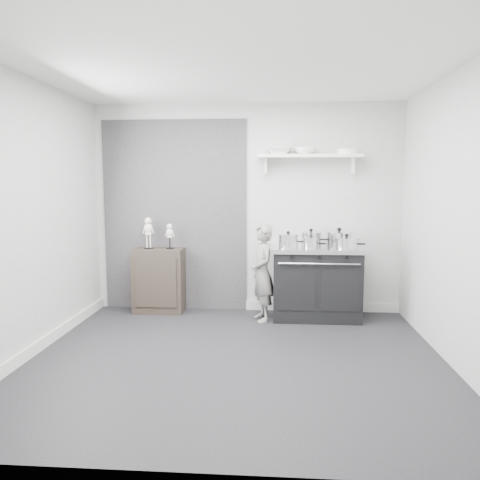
# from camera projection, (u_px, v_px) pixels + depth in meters

# --- Properties ---
(ground) EXTENTS (4.00, 4.00, 0.00)m
(ground) POSITION_uv_depth(u_px,v_px,m) (235.00, 359.00, 4.49)
(ground) COLOR black
(ground) RESTS_ON ground
(room_shell) EXTENTS (4.02, 3.62, 2.71)m
(room_shell) POSITION_uv_depth(u_px,v_px,m) (227.00, 187.00, 4.45)
(room_shell) COLOR silver
(room_shell) RESTS_ON ground
(wall_shelf) EXTENTS (1.30, 0.26, 0.24)m
(wall_shelf) POSITION_uv_depth(u_px,v_px,m) (310.00, 157.00, 5.86)
(wall_shelf) COLOR white
(wall_shelf) RESTS_ON room_shell
(stove) EXTENTS (1.12, 0.70, 0.90)m
(stove) POSITION_uv_depth(u_px,v_px,m) (316.00, 282.00, 5.84)
(stove) COLOR black
(stove) RESTS_ON ground
(side_cabinet) EXTENTS (0.64, 0.38, 0.84)m
(side_cabinet) POSITION_uv_depth(u_px,v_px,m) (159.00, 280.00, 6.12)
(side_cabinet) COLOR black
(side_cabinet) RESTS_ON ground
(child) EXTENTS (0.40, 0.50, 1.19)m
(child) POSITION_uv_depth(u_px,v_px,m) (262.00, 273.00, 5.69)
(child) COLOR gray
(child) RESTS_ON ground
(pot_front_left) EXTENTS (0.33, 0.24, 0.21)m
(pot_front_left) POSITION_uv_depth(u_px,v_px,m) (288.00, 241.00, 5.68)
(pot_front_left) COLOR silver
(pot_front_left) RESTS_ON stove
(pot_back_left) EXTENTS (0.35, 0.26, 0.22)m
(pot_back_left) POSITION_uv_depth(u_px,v_px,m) (311.00, 239.00, 5.87)
(pot_back_left) COLOR silver
(pot_back_left) RESTS_ON stove
(pot_back_right) EXTENTS (0.40, 0.32, 0.23)m
(pot_back_right) POSITION_uv_depth(u_px,v_px,m) (339.00, 239.00, 5.85)
(pot_back_right) COLOR silver
(pot_back_right) RESTS_ON stove
(pot_front_right) EXTENTS (0.36, 0.27, 0.18)m
(pot_front_right) POSITION_uv_depth(u_px,v_px,m) (346.00, 243.00, 5.58)
(pot_front_right) COLOR silver
(pot_front_right) RESTS_ON stove
(pot_front_center) EXTENTS (0.28, 0.19, 0.16)m
(pot_front_center) POSITION_uv_depth(u_px,v_px,m) (311.00, 243.00, 5.64)
(pot_front_center) COLOR silver
(pot_front_center) RESTS_ON stove
(skeleton_full) EXTENTS (0.13, 0.08, 0.47)m
(skeleton_full) POSITION_uv_depth(u_px,v_px,m) (148.00, 231.00, 6.05)
(skeleton_full) COLOR silver
(skeleton_full) RESTS_ON side_cabinet
(skeleton_torso) EXTENTS (0.10, 0.07, 0.37)m
(skeleton_torso) POSITION_uv_depth(u_px,v_px,m) (170.00, 234.00, 6.04)
(skeleton_torso) COLOR silver
(skeleton_torso) RESTS_ON side_cabinet
(bowl_large) EXTENTS (0.33, 0.33, 0.08)m
(bowl_large) POSITION_uv_depth(u_px,v_px,m) (279.00, 151.00, 5.87)
(bowl_large) COLOR white
(bowl_large) RESTS_ON wall_shelf
(bowl_small) EXTENTS (0.27, 0.27, 0.08)m
(bowl_small) POSITION_uv_depth(u_px,v_px,m) (305.00, 151.00, 5.85)
(bowl_small) COLOR white
(bowl_small) RESTS_ON wall_shelf
(plate_stack) EXTENTS (0.27, 0.27, 0.06)m
(plate_stack) POSITION_uv_depth(u_px,v_px,m) (348.00, 152.00, 5.81)
(plate_stack) COLOR white
(plate_stack) RESTS_ON wall_shelf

